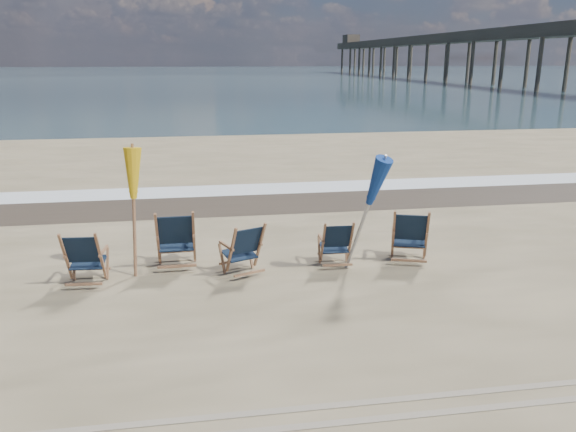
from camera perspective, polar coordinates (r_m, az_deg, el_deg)
name	(u,v)px	position (r m, az deg, el deg)	size (l,w,h in m)	color
ocean	(202,74)	(135.38, -8.70, 14.06)	(400.00, 400.00, 0.00)	#334B54
surf_foam	(254,189)	(16.11, -3.43, 2.75)	(200.00, 1.40, 0.01)	silver
wet_sand_strip	(260,202)	(14.66, -2.84, 1.44)	(200.00, 2.60, 0.00)	#42362A
beach_chair_0	(101,258)	(9.61, -18.48, -4.11)	(0.63, 0.71, 0.99)	black
beach_chair_1	(194,239)	(10.01, -9.53, -2.29)	(0.71, 0.80, 1.12)	black
beach_chair_2	(260,247)	(9.68, -2.87, -3.16)	(0.62, 0.70, 0.97)	black
beach_chair_3	(351,243)	(10.04, 6.38, -2.79)	(0.57, 0.64, 0.89)	black
beach_chair_4	(427,237)	(10.37, 13.91, -2.10)	(0.67, 0.76, 1.05)	black
umbrella_yellow	(131,181)	(9.67, -15.64, 3.45)	(0.30, 0.30, 2.18)	#8E5F3F
umbrella_blue	(364,179)	(9.44, 7.77, 3.74)	(0.30, 0.30, 2.21)	#A5A5AD
fishing_pier	(465,51)	(90.43, 17.51, 15.72)	(4.40, 140.00, 9.30)	#4C4337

